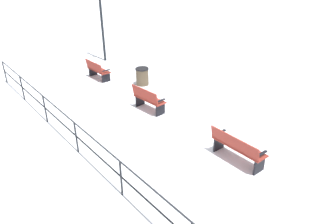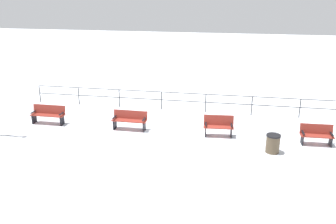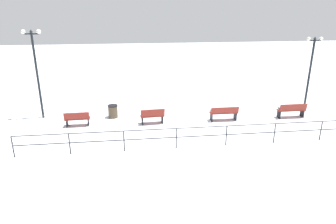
# 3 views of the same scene
# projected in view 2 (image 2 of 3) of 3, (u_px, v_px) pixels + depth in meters

# --- Properties ---
(ground_plane) EXTENTS (80.00, 80.00, 0.00)m
(ground_plane) POSITION_uv_depth(u_px,v_px,m) (173.00, 133.00, 17.01)
(ground_plane) COLOR white
(ground_plane) RESTS_ON ground
(bench_nearest) EXTENTS (0.51, 1.70, 0.92)m
(bench_nearest) POSITION_uv_depth(u_px,v_px,m) (48.00, 114.00, 18.11)
(bench_nearest) COLOR maroon
(bench_nearest) RESTS_ON ground
(bench_second) EXTENTS (0.55, 1.66, 0.89)m
(bench_second) POSITION_uv_depth(u_px,v_px,m) (130.00, 120.00, 17.35)
(bench_second) COLOR maroon
(bench_second) RESTS_ON ground
(bench_third) EXTENTS (0.62, 1.39, 0.94)m
(bench_third) POSITION_uv_depth(u_px,v_px,m) (218.00, 126.00, 16.60)
(bench_third) COLOR maroon
(bench_third) RESTS_ON ground
(bench_fourth) EXTENTS (0.57, 1.39, 0.87)m
(bench_fourth) POSITION_uv_depth(u_px,v_px,m) (317.00, 135.00, 15.70)
(bench_fourth) COLOR maroon
(bench_fourth) RESTS_ON ground
(waterfront_railing) EXTENTS (0.05, 17.17, 1.02)m
(waterfront_railing) POSITION_uv_depth(u_px,v_px,m) (183.00, 98.00, 19.93)
(waterfront_railing) COLOR #26282D
(waterfront_railing) RESTS_ON ground
(trash_bin) EXTENTS (0.59, 0.59, 0.78)m
(trash_bin) POSITION_uv_depth(u_px,v_px,m) (273.00, 143.00, 14.95)
(trash_bin) COLOR brown
(trash_bin) RESTS_ON ground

